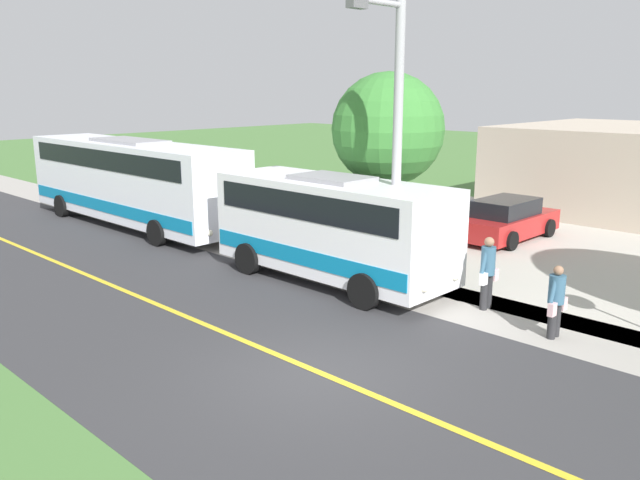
# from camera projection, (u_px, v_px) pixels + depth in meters

# --- Properties ---
(ground_plane) EXTENTS (120.00, 120.00, 0.00)m
(ground_plane) POSITION_uv_depth(u_px,v_px,m) (318.00, 372.00, 12.07)
(ground_plane) COLOR #477238
(road_surface) EXTENTS (8.00, 100.00, 0.01)m
(road_surface) POSITION_uv_depth(u_px,v_px,m) (318.00, 372.00, 12.07)
(road_surface) COLOR #333335
(road_surface) RESTS_ON ground
(sidewalk) EXTENTS (2.40, 100.00, 0.01)m
(sidewalk) POSITION_uv_depth(u_px,v_px,m) (467.00, 306.00, 15.70)
(sidewalk) COLOR #9E9991
(sidewalk) RESTS_ON ground
(road_centre_line) EXTENTS (0.16, 100.00, 0.00)m
(road_centre_line) POSITION_uv_depth(u_px,v_px,m) (318.00, 372.00, 12.07)
(road_centre_line) COLOR gold
(road_centre_line) RESTS_ON ground
(shuttle_bus_front) EXTENTS (2.61, 7.12, 2.91)m
(shuttle_bus_front) POSITION_uv_depth(u_px,v_px,m) (332.00, 224.00, 17.43)
(shuttle_bus_front) COLOR white
(shuttle_bus_front) RESTS_ON ground
(transit_bus_rear) EXTENTS (2.74, 11.67, 3.30)m
(transit_bus_rear) POSITION_uv_depth(u_px,v_px,m) (132.00, 179.00, 24.54)
(transit_bus_rear) COLOR white
(transit_bus_rear) RESTS_ON ground
(pedestrian_with_bags) EXTENTS (0.72, 0.34, 1.59)m
(pedestrian_with_bags) POSITION_uv_depth(u_px,v_px,m) (556.00, 300.00, 13.57)
(pedestrian_with_bags) COLOR #262628
(pedestrian_with_bags) RESTS_ON ground
(pedestrian_waiting) EXTENTS (0.72, 0.34, 1.77)m
(pedestrian_waiting) POSITION_uv_depth(u_px,v_px,m) (488.00, 270.00, 15.32)
(pedestrian_waiting) COLOR #262628
(pedestrian_waiting) RESTS_ON ground
(street_light_pole) EXTENTS (1.97, 0.24, 7.26)m
(street_light_pole) POSITION_uv_depth(u_px,v_px,m) (394.00, 136.00, 15.96)
(street_light_pole) COLOR #9E9EA3
(street_light_pole) RESTS_ON ground
(parked_car_near) EXTENTS (4.41, 2.04, 1.45)m
(parked_car_near) POSITION_uv_depth(u_px,v_px,m) (507.00, 220.00, 22.43)
(parked_car_near) COLOR #A51E1E
(parked_car_near) RESTS_ON ground
(tree_curbside) EXTENTS (3.38, 3.38, 5.67)m
(tree_curbside) POSITION_uv_depth(u_px,v_px,m) (388.00, 130.00, 19.23)
(tree_curbside) COLOR brown
(tree_curbside) RESTS_ON ground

